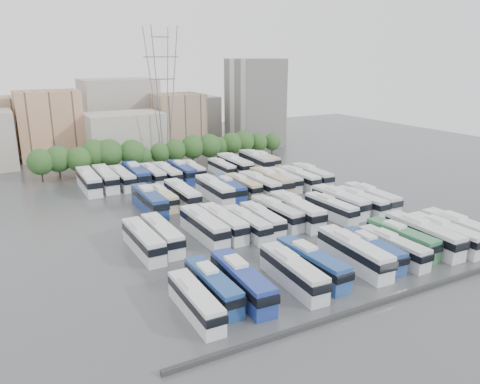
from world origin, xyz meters
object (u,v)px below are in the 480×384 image
bus_r0_s5 (312,262)px  bus_r2_s3 (163,197)px  bus_r0_s0 (195,301)px  bus_r3_s2 (122,178)px  bus_r2_s11 (283,179)px  bus_r3_s3 (136,174)px  bus_r2_s4 (182,194)px  bus_r0_s7 (354,252)px  electricity_pylon (163,89)px  bus_r1_s7 (277,213)px  bus_r3_s7 (193,170)px  bus_r3_s4 (152,174)px  bus_r1_s1 (162,234)px  bus_r2_s12 (299,178)px  bus_r1_s6 (262,219)px  bus_r2_s8 (243,186)px  bus_r1_s3 (204,226)px  bus_r1_s10 (331,208)px  bus_r2_s10 (271,181)px  bus_r3_s13 (264,160)px  bus_r3_s6 (182,171)px  bus_r1_s8 (296,210)px  bus_r1_s13 (371,198)px  bus_r0_s1 (213,285)px  bus_r3_s10 (235,165)px  bus_r1_s5 (246,223)px  bus_r1_s12 (360,201)px  bus_r0_s13 (462,230)px  bus_r3_s0 (89,181)px  bus_r3_s5 (167,173)px  bus_r0_s9 (393,247)px  bus_r0_s11 (423,234)px  bus_r3_s1 (105,178)px  apartment_tower (255,103)px  bus_r2_s9 (259,184)px  bus_r0_s10 (402,238)px  bus_r1_s11 (340,201)px  bus_r2_s6 (214,189)px  bus_r1_s4 (223,222)px  bus_r2_s13 (311,175)px  bus_r0_s4 (293,271)px  bus_r0_s2 (242,281)px  bus_r0_s12 (444,234)px

bus_r0_s5 → bus_r2_s3: bearing=98.9°
bus_r0_s0 → bus_r3_s2: 55.44m
bus_r2_s11 → bus_r3_s3: size_ratio=0.86×
bus_r2_s4 → bus_r0_s7: bearing=-74.3°
electricity_pylon → bus_r1_s7: electricity_pylon is taller
bus_r3_s7 → bus_r0_s7: bearing=-87.9°
bus_r3_s4 → bus_r1_s1: bearing=-106.4°
bus_r0_s0 → bus_r1_s1: 20.10m
bus_r2_s12 → bus_r1_s6: bearing=-138.0°
bus_r0_s0 → bus_r2_s8: bus_r2_s8 is taller
bus_r1_s3 → bus_r1_s10: bus_r1_s3 is taller
bus_r2_s10 → bus_r3_s3: size_ratio=0.99×
bus_r3_s13 → bus_r3_s6: bearing=-174.5°
bus_r1_s8 → bus_r1_s13: bus_r1_s8 is taller
bus_r0_s1 → bus_r2_s3: size_ratio=1.04×
bus_r1_s1 → bus_r3_s3: 36.53m
bus_r3_s2 → bus_r3_s7: bearing=-0.1°
bus_r3_s4 → bus_r3_s10: size_ratio=0.88×
bus_r3_s10 → bus_r2_s10: bearing=-90.8°
bus_r1_s5 → bus_r1_s13: bearing=0.1°
bus_r2_s4 → bus_r3_s6: bus_r2_s4 is taller
bus_r1_s6 → bus_r2_s10: 22.67m
bus_r1_s1 → bus_r1_s10: bus_r1_s1 is taller
bus_r1_s12 → bus_r3_s4: (-26.55, 36.59, 0.02)m
bus_r0_s13 → bus_r3_s3: 64.85m
electricity_pylon → bus_r3_s0: bearing=-139.9°
bus_r3_s5 → bus_r3_s7: (6.80, 1.40, -0.21)m
bus_r2_s10 → bus_r3_s7: size_ratio=1.23×
bus_r0_s9 → bus_r2_s4: (-16.24, 36.86, 0.21)m
bus_r0_s9 → bus_r2_s3: 42.30m
bus_r0_s11 → bus_r3_s1: 63.70m
bus_r3_s3 → bus_r3_s13: bearing=2.1°
bus_r3_s4 → bus_r2_s4: bearing=-90.4°
bus_r3_s4 → bus_r3_s13: bearing=1.9°
bus_r0_s13 → bus_r2_s3: size_ratio=1.20×
bus_r3_s7 → bus_r3_s1: bearing=-179.2°
apartment_tower → bus_r2_s9: bearing=-119.0°
bus_r2_s9 → bus_r0_s10: bearing=-86.4°
bus_r1_s11 → bus_r2_s6: bus_r2_s6 is taller
bus_r1_s3 → bus_r1_s4: bearing=0.0°
bus_r2_s3 → bus_r2_s13: (33.44, -0.65, 0.28)m
bus_r2_s9 → bus_r0_s4: bearing=-116.6°
bus_r3_s3 → bus_r0_s4: bearing=-85.5°
bus_r0_s2 → bus_r0_s13: (36.23, -1.48, 0.08)m
bus_r3_s1 → bus_r3_s7: bus_r3_s1 is taller
bus_r0_s12 → bus_r3_s0: bus_r3_s0 is taller
bus_r0_s10 → bus_r2_s3: bearing=121.4°
bus_r1_s3 → bus_r1_s5: 6.69m
bus_r3_s2 → bus_r3_s4: bearing=-2.0°
bus_r3_s0 → bus_r3_s5: bus_r3_s0 is taller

